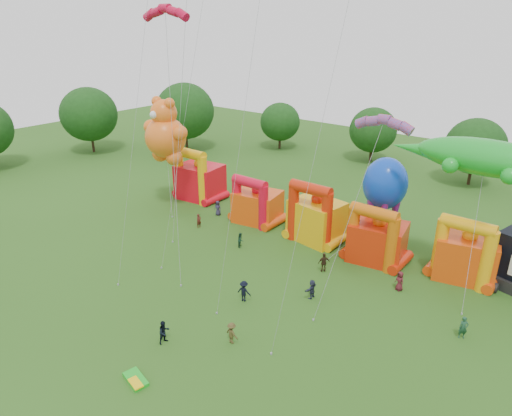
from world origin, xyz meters
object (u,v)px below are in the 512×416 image
Objects in this scene: bouncy_castle_0 at (198,179)px; spectator_0 at (218,208)px; teddy_bear_kite at (166,144)px; spectator_4 at (324,262)px; gecko_kite at (481,190)px; bouncy_castle_2 at (315,218)px; octopus_kite at (374,205)px.

bouncy_castle_0 is 3.82× the size of spectator_0.
bouncy_castle_0 is 7.42m from teddy_bear_kite.
gecko_kite is at bearing 153.60° from spectator_4.
teddy_bear_kite is at bearing -168.99° from bouncy_castle_2.
spectator_4 reaches higher than spectator_0.
spectator_0 is (-12.77, -1.60, -1.67)m from bouncy_castle_2.
bouncy_castle_0 reaches higher than spectator_4.
spectator_4 is at bearing -26.28° from spectator_0.
teddy_bear_kite is at bearing -175.43° from spectator_0.
octopus_kite is (5.58, 2.01, 2.29)m from bouncy_castle_2.
gecko_kite reaches higher than spectator_4.
bouncy_castle_2 is 16.82m from gecko_kite.
octopus_kite is (-9.84, 2.12, -4.44)m from gecko_kite.
teddy_bear_kite reaches higher than spectator_0.
spectator_0 is (-18.35, -3.61, -3.96)m from octopus_kite.
spectator_0 is (-28.19, -1.48, -8.40)m from gecko_kite.
bouncy_castle_2 is 12.98m from spectator_0.
bouncy_castle_2 is at bearing -102.06° from spectator_4.
teddy_bear_kite is 1.44× the size of octopus_kite.
bouncy_castle_0 is 0.51× the size of teddy_bear_kite.
teddy_bear_kite is 24.45m from spectator_4.
bouncy_castle_0 is 6.71m from spectator_0.
bouncy_castle_0 is at bearing -66.64° from spectator_4.
teddy_bear_kite is (-18.95, -3.69, 5.78)m from bouncy_castle_2.
spectator_4 is (22.98, -6.32, -1.70)m from bouncy_castle_0.
teddy_bear_kite reaches higher than bouncy_castle_0.
spectator_0 is (5.91, -2.65, -1.74)m from bouncy_castle_0.
spectator_0 is at bearing -172.88° from bouncy_castle_2.
octopus_kite is at bearing -3.03° from spectator_0.
bouncy_castle_2 is 6.98m from spectator_4.
gecko_kite is (15.41, -0.11, 6.73)m from bouncy_castle_2.
bouncy_castle_0 is at bearing 176.76° from bouncy_castle_2.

